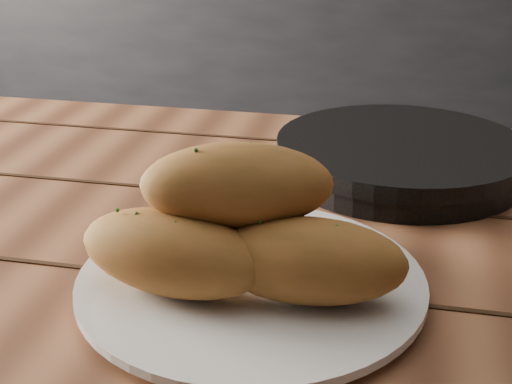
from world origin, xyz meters
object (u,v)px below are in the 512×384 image
table (302,321)px  skillet (402,156)px  bread_rolls (244,227)px  plate (251,284)px

table → skillet: (0.09, 0.21, 0.12)m
bread_rolls → table: bearing=71.8°
plate → skillet: (0.12, 0.32, 0.01)m
table → plate: size_ratio=5.18×
plate → bread_rolls: 0.06m
plate → skillet: bearing=69.1°
bread_rolls → skillet: (0.13, 0.32, -0.04)m
plate → bread_rolls: bread_rolls is taller
table → skillet: 0.26m
table → plate: plate is taller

